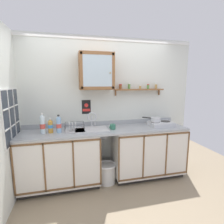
{
  "coord_description": "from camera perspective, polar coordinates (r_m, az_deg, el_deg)",
  "views": [
    {
      "loc": [
        -0.59,
        -2.52,
        1.74
      ],
      "look_at": [
        0.12,
        0.45,
        1.22
      ],
      "focal_mm": 27.9,
      "sensor_mm": 36.0,
      "label": 1
    }
  ],
  "objects": [
    {
      "name": "warning_sign",
      "position": [
        3.19,
        -8.42,
        1.61
      ],
      "size": [
        0.16,
        0.01,
        0.25
      ],
      "color": "black"
    },
    {
      "name": "trash_bin",
      "position": [
        3.23,
        -1.63,
        -19.22
      ],
      "size": [
        0.33,
        0.33,
        0.34
      ],
      "color": "silver",
      "rests_on": "ground"
    },
    {
      "name": "window",
      "position": [
        2.91,
        -30.12,
        -1.21
      ],
      "size": [
        0.03,
        0.7,
        0.81
      ],
      "color": "#262D38"
    },
    {
      "name": "sink",
      "position": [
        3.02,
        -6.68,
        -6.2
      ],
      "size": [
        0.55,
        0.45,
        0.41
      ],
      "color": "silver",
      "rests_on": "countertop"
    },
    {
      "name": "lower_cabinet_run",
      "position": [
        3.13,
        -16.55,
        -14.86
      ],
      "size": [
        1.28,
        0.62,
        0.92
      ],
      "color": "black",
      "rests_on": "ground"
    },
    {
      "name": "spice_shelf",
      "position": [
        3.33,
        8.75,
        7.47
      ],
      "size": [
        0.95,
        0.14,
        0.23
      ],
      "color": "brown"
    },
    {
      "name": "bottle_water_blue_1",
      "position": [
        2.91,
        -17.03,
        -3.96
      ],
      "size": [
        0.08,
        0.08,
        0.29
      ],
      "color": "#8CB7E0",
      "rests_on": "countertop"
    },
    {
      "name": "dish_rack",
      "position": [
        2.95,
        -12.35,
        -5.49
      ],
      "size": [
        0.33,
        0.27,
        0.17
      ],
      "color": "#B2B2B7",
      "rests_on": "countertop"
    },
    {
      "name": "countertop",
      "position": [
        3.02,
        -1.76,
        -5.89
      ],
      "size": [
        2.83,
        0.64,
        0.03
      ],
      "primitive_type": "cube",
      "color": "#9EA3A8",
      "rests_on": "lower_cabinet_run"
    },
    {
      "name": "hot_plate_stove",
      "position": [
        3.35,
        15.76,
        -3.76
      ],
      "size": [
        0.43,
        0.31,
        0.08
      ],
      "color": "silver",
      "rests_on": "countertop"
    },
    {
      "name": "wall_cabinet",
      "position": [
        3.03,
        -5.18,
        13.11
      ],
      "size": [
        0.58,
        0.34,
        0.61
      ],
      "color": "brown"
    },
    {
      "name": "mug",
      "position": [
        3.0,
        0.25,
        -4.82
      ],
      "size": [
        0.12,
        0.09,
        0.09
      ],
      "color": "#337259",
      "rests_on": "countertop"
    },
    {
      "name": "back_wall",
      "position": [
        3.26,
        -2.98,
        1.56
      ],
      "size": [
        3.47,
        0.07,
        2.54
      ],
      "color": "silver",
      "rests_on": "ground"
    },
    {
      "name": "floor",
      "position": [
        3.12,
        -0.33,
        -24.21
      ],
      "size": [
        5.87,
        5.87,
        0.0
      ],
      "primitive_type": "plane",
      "color": "gray",
      "rests_on": "ground"
    },
    {
      "name": "lower_cabinet_run_right",
      "position": [
        3.41,
        11.48,
        -12.55
      ],
      "size": [
        1.3,
        0.62,
        0.92
      ],
      "color": "black",
      "rests_on": "ground"
    },
    {
      "name": "backsplash",
      "position": [
        3.28,
        -2.82,
        -3.63
      ],
      "size": [
        2.83,
        0.02,
        0.08
      ],
      "primitive_type": "cube",
      "color": "#9EA3A8",
      "rests_on": "countertop"
    },
    {
      "name": "bottle_juice_amber_0",
      "position": [
        2.93,
        -19.51,
        -4.38
      ],
      "size": [
        0.08,
        0.08,
        0.24
      ],
      "color": "gold",
      "rests_on": "countertop"
    },
    {
      "name": "saucepan",
      "position": [
        3.3,
        13.97,
        -2.38
      ],
      "size": [
        0.29,
        0.25,
        0.08
      ],
      "color": "silver",
      "rests_on": "hot_plate_stove"
    },
    {
      "name": "bottle_water_clear_2",
      "position": [
        2.93,
        -21.8,
        -3.82
      ],
      "size": [
        0.08,
        0.08,
        0.33
      ],
      "color": "silver",
      "rests_on": "countertop"
    }
  ]
}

